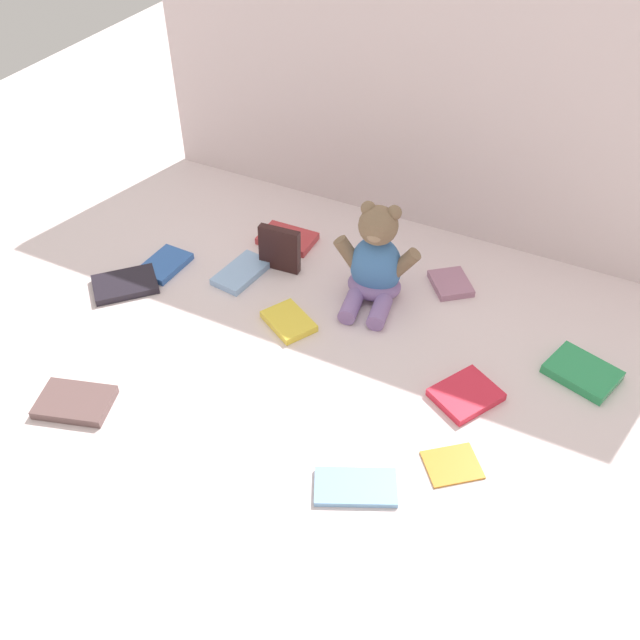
# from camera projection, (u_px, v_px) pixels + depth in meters

# --- Properties ---
(ground_plane) EXTENTS (3.20, 3.20, 0.00)m
(ground_plane) POSITION_uv_depth(u_px,v_px,m) (338.00, 326.00, 1.48)
(ground_plane) COLOR silver
(backdrop_drape) EXTENTS (1.40, 0.03, 0.69)m
(backdrop_drape) POSITION_uv_depth(u_px,v_px,m) (429.00, 90.00, 1.55)
(backdrop_drape) COLOR silver
(backdrop_drape) RESTS_ON ground_plane
(teddy_bear) EXTENTS (0.19, 0.18, 0.23)m
(teddy_bear) POSITION_uv_depth(u_px,v_px,m) (375.00, 264.00, 1.50)
(teddy_bear) COLOR #3F72B2
(teddy_bear) RESTS_ON ground_plane
(book_case_0) EXTENTS (0.13, 0.12, 0.02)m
(book_case_0) POSITION_uv_depth(u_px,v_px,m) (289.00, 321.00, 1.48)
(book_case_0) COLOR yellow
(book_case_0) RESTS_ON ground_plane
(book_case_1) EXTENTS (0.13, 0.09, 0.02)m
(book_case_1) POSITION_uv_depth(u_px,v_px,m) (287.00, 239.00, 1.70)
(book_case_1) COLOR #BD363B
(book_case_1) RESTS_ON ground_plane
(book_case_2) EXTENTS (0.12, 0.12, 0.01)m
(book_case_2) POSITION_uv_depth(u_px,v_px,m) (452.00, 464.00, 1.21)
(book_case_2) COLOR orange
(book_case_2) RESTS_ON ground_plane
(book_case_3) EXTENTS (0.15, 0.13, 0.02)m
(book_case_3) POSITION_uv_depth(u_px,v_px,m) (582.00, 372.00, 1.37)
(book_case_3) COLOR #2A9153
(book_case_3) RESTS_ON ground_plane
(book_case_4) EXTENTS (0.17, 0.17, 0.02)m
(book_case_4) POSITION_uv_depth(u_px,v_px,m) (125.00, 284.00, 1.57)
(book_case_4) COLOR black
(book_case_4) RESTS_ON ground_plane
(book_case_5) EXTENTS (0.16, 0.13, 0.01)m
(book_case_5) POSITION_uv_depth(u_px,v_px,m) (356.00, 487.00, 1.17)
(book_case_5) COLOR #7EB4E3
(book_case_5) RESTS_ON ground_plane
(book_case_6) EXTENTS (0.09, 0.15, 0.02)m
(book_case_6) POSITION_uv_depth(u_px,v_px,m) (242.00, 272.00, 1.60)
(book_case_6) COLOR #8AB2DF
(book_case_6) RESTS_ON ground_plane
(book_case_7) EXTENTS (0.10, 0.03, 0.11)m
(book_case_7) POSITION_uv_depth(u_px,v_px,m) (280.00, 249.00, 1.60)
(book_case_7) COLOR black
(book_case_7) RESTS_ON ground_plane
(book_case_8) EXTENTS (0.14, 0.15, 0.02)m
(book_case_8) POSITION_uv_depth(u_px,v_px,m) (466.00, 395.00, 1.32)
(book_case_8) COLOR red
(book_case_8) RESTS_ON ground_plane
(book_case_9) EXTENTS (0.12, 0.13, 0.02)m
(book_case_9) POSITION_uv_depth(u_px,v_px,m) (451.00, 284.00, 1.57)
(book_case_9) COLOR #A46D87
(book_case_9) RESTS_ON ground_plane
(book_case_10) EXTENTS (0.16, 0.13, 0.02)m
(book_case_10) POSITION_uv_depth(u_px,v_px,m) (75.00, 402.00, 1.31)
(book_case_10) COLOR brown
(book_case_10) RESTS_ON ground_plane
(book_case_11) EXTENTS (0.09, 0.12, 0.02)m
(book_case_11) POSITION_uv_depth(u_px,v_px,m) (165.00, 264.00, 1.63)
(book_case_11) COLOR #3060B2
(book_case_11) RESTS_ON ground_plane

